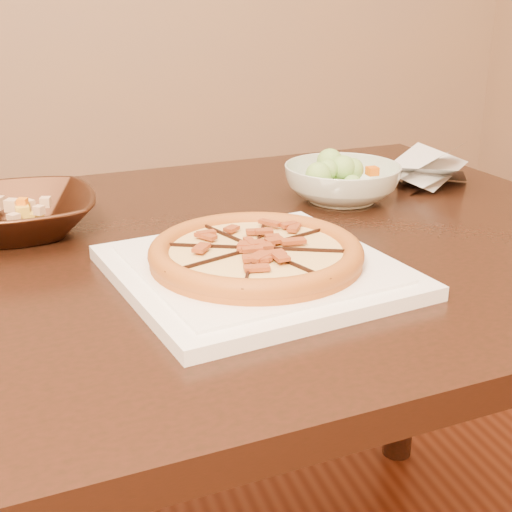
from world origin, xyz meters
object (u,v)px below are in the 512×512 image
(dining_table, at_px, (161,314))
(pizza, at_px, (256,253))
(bronze_bowl, at_px, (15,216))
(salad_bowl, at_px, (342,183))
(plate, at_px, (256,270))

(dining_table, bearing_deg, pizza, -53.59)
(bronze_bowl, relative_size, salad_bowl, 1.19)
(plate, bearing_deg, pizza, 160.02)
(plate, xyz_separation_m, salad_bowl, (0.25, 0.28, 0.02))
(dining_table, height_order, bronze_bowl, bronze_bowl)
(dining_table, xyz_separation_m, bronze_bowl, (-0.19, 0.13, 0.13))
(dining_table, xyz_separation_m, salad_bowl, (0.35, 0.15, 0.13))
(plate, height_order, bronze_bowl, bronze_bowl)
(plate, relative_size, salad_bowl, 1.96)
(pizza, relative_size, salad_bowl, 1.36)
(salad_bowl, bearing_deg, dining_table, -156.96)
(plate, bearing_deg, bronze_bowl, 136.60)
(bronze_bowl, bearing_deg, dining_table, -35.86)
(pizza, relative_size, bronze_bowl, 1.14)
(dining_table, xyz_separation_m, pizza, (0.10, -0.14, 0.13))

